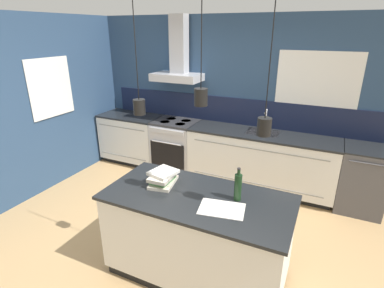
{
  "coord_description": "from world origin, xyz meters",
  "views": [
    {
      "loc": [
        1.47,
        -2.62,
        2.37
      ],
      "look_at": [
        -0.01,
        0.5,
        1.05
      ],
      "focal_mm": 28.0,
      "sensor_mm": 36.0,
      "label": 1
    }
  ],
  "objects": [
    {
      "name": "counter_run_sink",
      "position": [
        0.6,
        1.69,
        0.46
      ],
      "size": [
        2.25,
        0.64,
        1.24
      ],
      "color": "black",
      "rests_on": "ground_plane"
    },
    {
      "name": "oven_range",
      "position": [
        -0.88,
        1.69,
        0.46
      ],
      "size": [
        0.73,
        0.66,
        0.91
      ],
      "color": "#B5B5BA",
      "rests_on": "ground_plane"
    },
    {
      "name": "counter_run_left",
      "position": [
        -1.8,
        1.69,
        0.46
      ],
      "size": [
        1.13,
        0.64,
        0.91
      ],
      "color": "black",
      "rests_on": "ground_plane"
    },
    {
      "name": "wall_left",
      "position": [
        -2.43,
        0.7,
        1.3
      ],
      "size": [
        0.08,
        3.8,
        2.6
      ],
      "color": "navy",
      "rests_on": "ground_plane"
    },
    {
      "name": "dishwasher",
      "position": [
        2.01,
        1.69,
        0.46
      ],
      "size": [
        0.58,
        0.65,
        0.91
      ],
      "color": "#4C4C51",
      "rests_on": "ground_plane"
    },
    {
      "name": "red_supply_box",
      "position": [
        0.02,
        -0.22,
        0.94
      ],
      "size": [
        0.18,
        0.16,
        0.07
      ],
      "color": "red",
      "rests_on": "kitchen_island"
    },
    {
      "name": "paper_pile",
      "position": [
        0.75,
        -0.49,
        0.91
      ],
      "size": [
        0.43,
        0.33,
        0.01
      ],
      "color": "silver",
      "rests_on": "kitchen_island"
    },
    {
      "name": "ground_plane",
      "position": [
        0.0,
        0.0,
        0.0
      ],
      "size": [
        16.0,
        16.0,
        0.0
      ],
      "primitive_type": "plane",
      "color": "tan",
      "rests_on": "ground"
    },
    {
      "name": "kitchen_island",
      "position": [
        0.47,
        -0.38,
        0.46
      ],
      "size": [
        1.78,
        0.87,
        0.91
      ],
      "color": "black",
      "rests_on": "ground_plane"
    },
    {
      "name": "wall_back",
      "position": [
        -0.05,
        1.99,
        1.36
      ],
      "size": [
        5.6,
        2.54,
        2.6
      ],
      "color": "navy",
      "rests_on": "ground_plane"
    },
    {
      "name": "bottle_on_island",
      "position": [
        0.82,
        -0.28,
        1.04
      ],
      "size": [
        0.07,
        0.07,
        0.32
      ],
      "color": "#193319",
      "rests_on": "kitchen_island"
    },
    {
      "name": "book_stack",
      "position": [
        0.05,
        -0.31,
        0.98
      ],
      "size": [
        0.28,
        0.36,
        0.14
      ],
      "color": "beige",
      "rests_on": "kitchen_island"
    }
  ]
}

